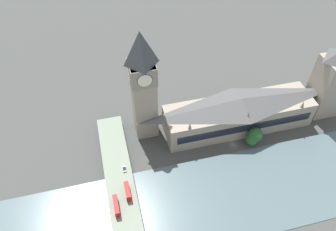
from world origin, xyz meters
TOP-DOWN VIEW (x-y plane):
  - ground_plane at (0.00, 0.00)m, footprint 600.00×600.00m
  - river_water at (-32.59, 0.00)m, footprint 53.18×360.00m
  - parliament_hall at (14.81, -8.00)m, footprint 24.09×95.40m
  - clock_tower at (25.37, 50.56)m, footprint 14.97×14.97m
  - victoria_tower at (14.87, -68.56)m, footprint 17.73×17.73m
  - road_bridge at (-32.59, 73.19)m, footprint 138.37×15.55m
  - double_decker_bus_lead at (-21.65, 69.94)m, footprint 10.28×2.65m
  - double_decker_bus_rear at (-28.67, 76.99)m, footprint 11.36×2.52m
  - car_northbound_lead at (-6.00, 69.40)m, footprint 4.06×1.85m
  - tree_embankment_near at (-2.77, -10.37)m, footprint 7.32×7.32m
  - tree_embankment_mid at (-1.13, -13.09)m, footprint 9.38×9.38m

SIDE VIEW (x-z plane):
  - ground_plane at x=0.00m, z-range 0.00..0.00m
  - river_water at x=-32.59m, z-range 0.00..0.30m
  - road_bridge at x=-32.59m, z-range 1.77..7.51m
  - tree_embankment_near at x=-2.77m, z-range 0.76..9.63m
  - car_northbound_lead at x=-6.00m, z-range 5.74..7.19m
  - tree_embankment_mid at x=-1.13m, z-range 1.24..13.13m
  - double_decker_bus_lead at x=-21.65m, z-range 5.97..10.54m
  - double_decker_bus_rear at x=-28.67m, z-range 5.99..10.65m
  - parliament_hall at x=14.81m, z-range -0.08..24.37m
  - victoria_tower at x=14.87m, z-range -2.00..52.57m
  - clock_tower at x=25.37m, z-range 2.14..76.29m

